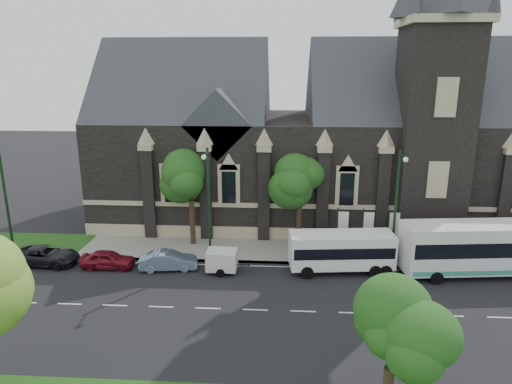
# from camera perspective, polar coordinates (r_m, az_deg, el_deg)

# --- Properties ---
(ground) EXTENTS (160.00, 160.00, 0.00)m
(ground) POSITION_cam_1_polar(r_m,az_deg,el_deg) (29.44, -0.09, -14.59)
(ground) COLOR black
(ground) RESTS_ON ground
(sidewalk) EXTENTS (80.00, 5.00, 0.15)m
(sidewalk) POSITION_cam_1_polar(r_m,az_deg,el_deg) (37.93, 0.81, -7.31)
(sidewalk) COLOR gray
(sidewalk) RESTS_ON ground
(museum) EXTENTS (40.00, 17.70, 29.90)m
(museum) POSITION_cam_1_polar(r_m,az_deg,el_deg) (44.85, 8.00, 6.85)
(museum) COLOR black
(museum) RESTS_ON ground
(tree_park_east) EXTENTS (3.40, 3.40, 6.28)m
(tree_park_east) POSITION_cam_1_polar(r_m,az_deg,el_deg) (19.57, 17.20, -16.42)
(tree_park_east) COLOR black
(tree_park_east) RESTS_ON ground
(tree_walk_right) EXTENTS (4.08, 4.08, 7.80)m
(tree_walk_right) POSITION_cam_1_polar(r_m,az_deg,el_deg) (37.28, 5.87, 1.51)
(tree_walk_right) COLOR black
(tree_walk_right) RESTS_ON ground
(tree_walk_left) EXTENTS (3.91, 3.91, 7.64)m
(tree_walk_left) POSITION_cam_1_polar(r_m,az_deg,el_deg) (37.98, -7.85, 1.57)
(tree_walk_left) COLOR black
(tree_walk_left) RESTS_ON ground
(street_lamp_near) EXTENTS (0.36, 1.88, 9.00)m
(street_lamp_near) POSITION_cam_1_polar(r_m,az_deg,el_deg) (34.96, 17.25, -1.26)
(street_lamp_near) COLOR black
(street_lamp_near) RESTS_ON ground
(street_lamp_mid) EXTENTS (0.36, 1.88, 9.00)m
(street_lamp_mid) POSITION_cam_1_polar(r_m,az_deg,el_deg) (34.39, -6.02, -0.90)
(street_lamp_mid) COLOR black
(street_lamp_mid) RESTS_ON ground
(street_lamp_far) EXTENTS (0.36, 1.88, 9.00)m
(street_lamp_far) POSITION_cam_1_polar(r_m,az_deg,el_deg) (40.22, -29.13, -0.41)
(street_lamp_far) COLOR black
(street_lamp_far) RESTS_ON ground
(banner_flag_left) EXTENTS (0.90, 0.10, 4.00)m
(banner_flag_left) POSITION_cam_1_polar(r_m,az_deg,el_deg) (36.89, 10.61, -4.41)
(banner_flag_left) COLOR black
(banner_flag_left) RESTS_ON ground
(banner_flag_center) EXTENTS (0.90, 0.10, 4.00)m
(banner_flag_center) POSITION_cam_1_polar(r_m,az_deg,el_deg) (37.20, 13.68, -4.42)
(banner_flag_center) COLOR black
(banner_flag_center) RESTS_ON ground
(banner_flag_right) EXTENTS (0.90, 0.10, 4.00)m
(banner_flag_right) POSITION_cam_1_polar(r_m,az_deg,el_deg) (37.61, 16.69, -4.42)
(banner_flag_right) COLOR black
(banner_flag_right) RESTS_ON ground
(tour_coach) EXTENTS (13.59, 4.25, 3.90)m
(tour_coach) POSITION_cam_1_polar(r_m,az_deg,el_deg) (37.39, 27.74, -6.15)
(tour_coach) COLOR white
(tour_coach) RESTS_ON ground
(shuttle_bus) EXTENTS (7.82, 3.32, 2.94)m
(shuttle_bus) POSITION_cam_1_polar(r_m,az_deg,el_deg) (34.41, 10.69, -7.11)
(shuttle_bus) COLOR white
(shuttle_bus) RESTS_ON ground
(box_trailer) EXTENTS (3.21, 1.88, 1.71)m
(box_trailer) POSITION_cam_1_polar(r_m,az_deg,el_deg) (33.99, -4.30, -8.50)
(box_trailer) COLOR silver
(box_trailer) RESTS_ON ground
(sedan) EXTENTS (4.45, 2.07, 1.41)m
(sedan) POSITION_cam_1_polar(r_m,az_deg,el_deg) (35.06, -10.93, -8.45)
(sedan) COLOR #7890AE
(sedan) RESTS_ON ground
(car_far_red) EXTENTS (4.06, 1.69, 1.38)m
(car_far_red) POSITION_cam_1_polar(r_m,az_deg,el_deg) (36.46, -18.13, -8.04)
(car_far_red) COLOR maroon
(car_far_red) RESTS_ON ground
(car_far_black) EXTENTS (5.22, 2.63, 1.42)m
(car_far_black) POSITION_cam_1_polar(r_m,az_deg,el_deg) (38.86, -24.96, -7.25)
(car_far_black) COLOR black
(car_far_black) RESTS_ON ground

